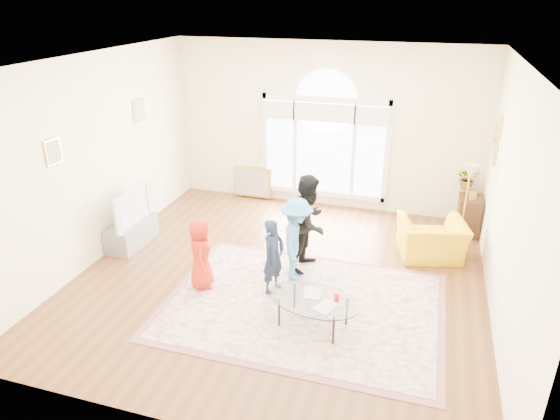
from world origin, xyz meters
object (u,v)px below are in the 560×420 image
(tv_console, at_px, (132,233))
(coffee_table, at_px, (313,300))
(armchair, at_px, (431,239))
(area_rug, at_px, (303,305))
(television, at_px, (128,206))

(tv_console, bearing_deg, coffee_table, -20.82)
(armchair, bearing_deg, tv_console, -3.63)
(armchair, bearing_deg, coffee_table, 43.81)
(area_rug, distance_m, armchair, 2.56)
(television, bearing_deg, coffee_table, -20.86)
(area_rug, height_order, coffee_table, coffee_table)
(area_rug, bearing_deg, coffee_table, -60.35)
(television, xyz_separation_m, armchair, (4.91, 1.02, -0.40))
(armchair, bearing_deg, television, -3.62)
(tv_console, relative_size, coffee_table, 0.75)
(coffee_table, bearing_deg, television, 171.12)
(area_rug, distance_m, coffee_table, 0.61)
(tv_console, relative_size, armchair, 1.00)
(area_rug, relative_size, armchair, 3.60)
(television, relative_size, armchair, 1.07)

